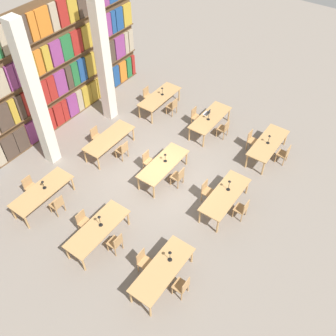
{
  "coord_description": "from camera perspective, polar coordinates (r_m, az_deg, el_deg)",
  "views": [
    {
      "loc": [
        -8.12,
        -6.08,
        10.91
      ],
      "look_at": [
        0.0,
        -0.27,
        0.66
      ],
      "focal_mm": 40.0,
      "sensor_mm": 36.0,
      "label": 1
    }
  ],
  "objects": [
    {
      "name": "reading_table_0",
      "position": [
        11.71,
        -0.85,
        -15.3
      ],
      "size": [
        2.36,
        0.88,
        0.74
      ],
      "color": "tan",
      "rests_on": "ground_plane"
    },
    {
      "name": "reading_table_1",
      "position": [
        13.53,
        8.71,
        -4.16
      ],
      "size": [
        2.36,
        0.88,
        0.74
      ],
      "color": "tan",
      "rests_on": "ground_plane"
    },
    {
      "name": "chair_3",
      "position": [
        13.86,
        5.95,
        -3.45
      ],
      "size": [
        0.42,
        0.4,
        0.87
      ],
      "rotation": [
        0.0,
        0.0,
        3.14
      ],
      "color": "tan",
      "rests_on": "ground_plane"
    },
    {
      "name": "desk_lamp_7",
      "position": [
        17.75,
        -0.88,
        11.84
      ],
      "size": [
        0.14,
        0.14,
        0.41
      ],
      "color": "black",
      "rests_on": "reading_table_8"
    },
    {
      "name": "pillar_center",
      "position": [
        16.41,
        -9.88,
        16.25
      ],
      "size": [
        0.47,
        0.47,
        6.0
      ],
      "color": "silver",
      "rests_on": "ground_plane"
    },
    {
      "name": "bookshelf_bank",
      "position": [
        16.59,
        -17.76,
        13.61
      ],
      "size": [
        10.74,
        0.35,
        5.5
      ],
      "color": "brown",
      "rests_on": "ground_plane"
    },
    {
      "name": "desk_lamp_3",
      "position": [
        12.43,
        -10.41,
        -7.64
      ],
      "size": [
        0.14,
        0.14,
        0.5
      ],
      "color": "black",
      "rests_on": "reading_table_3"
    },
    {
      "name": "chair_14",
      "position": [
        15.44,
        -6.92,
        2.79
      ],
      "size": [
        0.42,
        0.4,
        0.87
      ],
      "color": "tan",
      "rests_on": "ground_plane"
    },
    {
      "name": "reading_table_8",
      "position": [
        17.85,
        -1.28,
        10.71
      ],
      "size": [
        2.36,
        0.88,
        0.74
      ],
      "color": "tan",
      "rests_on": "ground_plane"
    },
    {
      "name": "pillar_left",
      "position": [
        14.52,
        -19.56,
        9.92
      ],
      "size": [
        0.47,
        0.47,
        6.0
      ],
      "color": "silver",
      "rests_on": "ground_plane"
    },
    {
      "name": "chair_11",
      "position": [
        17.06,
        4.26,
        7.86
      ],
      "size": [
        0.42,
        0.4,
        0.87
      ],
      "rotation": [
        0.0,
        0.0,
        3.14
      ],
      "color": "tan",
      "rests_on": "ground_plane"
    },
    {
      "name": "reading_table_7",
      "position": [
        15.71,
        -8.95,
        4.4
      ],
      "size": [
        2.36,
        0.88,
        0.74
      ],
      "color": "tan",
      "rests_on": "ground_plane"
    },
    {
      "name": "chair_6",
      "position": [
        12.56,
        -7.95,
        -11.19
      ],
      "size": [
        0.42,
        0.4,
        0.87
      ],
      "color": "tan",
      "rests_on": "ground_plane"
    },
    {
      "name": "chair_8",
      "position": [
        14.28,
        1.6,
        -1.27
      ],
      "size": [
        0.42,
        0.4,
        0.87
      ],
      "color": "tan",
      "rests_on": "ground_plane"
    },
    {
      "name": "chair_12",
      "position": [
        13.95,
        -16.5,
        -5.31
      ],
      "size": [
        0.42,
        0.4,
        0.87
      ],
      "color": "tan",
      "rests_on": "ground_plane"
    },
    {
      "name": "reading_table_6",
      "position": [
        14.24,
        -18.66,
        -3.47
      ],
      "size": [
        2.36,
        0.88,
        0.74
      ],
      "color": "tan",
      "rests_on": "ground_plane"
    },
    {
      "name": "chair_0",
      "position": [
        11.69,
        2.19,
        -17.56
      ],
      "size": [
        0.42,
        0.4,
        0.87
      ],
      "color": "tan",
      "rests_on": "ground_plane"
    },
    {
      "name": "reading_table_4",
      "position": [
        14.43,
        -0.74,
        0.52
      ],
      "size": [
        2.36,
        0.88,
        0.74
      ],
      "color": "tan",
      "rests_on": "ground_plane"
    },
    {
      "name": "desk_lamp_6",
      "position": [
        14.05,
        -18.53,
        -2.2
      ],
      "size": [
        0.14,
        0.14,
        0.39
      ],
      "color": "black",
      "rests_on": "reading_table_6"
    },
    {
      "name": "ground_plane",
      "position": [
        14.9,
        -0.85,
        -1.35
      ],
      "size": [
        40.0,
        40.0,
        0.0
      ],
      "primitive_type": "plane",
      "color": "gray"
    },
    {
      "name": "chair_13",
      "position": [
        14.84,
        -20.24,
        -2.65
      ],
      "size": [
        0.42,
        0.4,
        0.87
      ],
      "rotation": [
        0.0,
        0.0,
        3.14
      ],
      "color": "tan",
      "rests_on": "ground_plane"
    },
    {
      "name": "chair_17",
      "position": [
        18.35,
        -3.08,
        10.98
      ],
      "size": [
        0.42,
        0.4,
        0.87
      ],
      "rotation": [
        0.0,
        0.0,
        3.14
      ],
      "color": "tan",
      "rests_on": "ground_plane"
    },
    {
      "name": "desk_lamp_1",
      "position": [
        13.39,
        9.31,
        -2.33
      ],
      "size": [
        0.14,
        0.14,
        0.5
      ],
      "color": "black",
      "rests_on": "reading_table_1"
    },
    {
      "name": "reading_table_5",
      "position": [
        16.67,
        6.45,
        7.51
      ],
      "size": [
        2.36,
        0.88,
        0.74
      ],
      "color": "tan",
      "rests_on": "ground_plane"
    },
    {
      "name": "chair_2",
      "position": [
        13.51,
        11.24,
        -6.12
      ],
      "size": [
        0.42,
        0.4,
        0.87
      ],
      "color": "tan",
      "rests_on": "ground_plane"
    },
    {
      "name": "reading_table_3",
      "position": [
        12.71,
        -10.66,
        -9.16
      ],
      "size": [
        2.36,
        0.88,
        0.74
      ],
      "color": "tan",
      "rests_on": "ground_plane"
    },
    {
      "name": "reading_table_2",
      "position": [
        15.84,
        15.01,
        3.61
      ],
      "size": [
        2.36,
        0.88,
        0.74
      ],
      "color": "tan",
      "rests_on": "ground_plane"
    },
    {
      "name": "chair_7",
      "position": [
        13.24,
        -12.72,
        -7.96
      ],
      "size": [
        0.42,
        0.4,
        0.87
      ],
      "rotation": [
        0.0,
        0.0,
        3.14
      ],
      "color": "tan",
      "rests_on": "ground_plane"
    },
    {
      "name": "laptop",
      "position": [
        16.78,
        5.95,
        8.31
      ],
      "size": [
        0.32,
        0.22,
        0.21
      ],
      "rotation": [
        0.0,
        0.0,
        3.14
      ],
      "color": "silver",
      "rests_on": "reading_table_5"
    },
    {
      "name": "desk_lamp_2",
      "position": [
        15.57,
        15.16,
        4.49
      ],
      "size": [
        0.14,
        0.14,
        0.43
      ],
      "color": "black",
      "rests_on": "reading_table_2"
    },
    {
      "name": "chair_5",
      "position": [
        16.17,
        12.65,
        4.21
      ],
      "size": [
        0.42,
        0.4,
        0.87
      ],
      "rotation": [
        0.0,
        0.0,
        3.14
      ],
      "color": "tan",
      "rests_on": "ground_plane"
    },
    {
      "name": "chair_10",
      "position": [
        16.53,
        8.52,
        6.0
      ],
      "size": [
        0.42,
        0.4,
        0.87
      ],
      "color": "tan",
      "rests_on": "ground_plane"
    },
    {
      "name": "chair_1",
      "position": [
        12.11,
        -3.7,
        -13.97
      ],
      "size": [
        0.42,
        0.4,
        0.87
      ],
      "rotation": [
        0.0,
        0.0,
        3.14
      ],
      "color": "tan",
      "rests_on": "ground_plane"
    },
    {
      "name": "chair_9",
      "position": [
        14.88,
        -3.02,
        1.11
      ],
      "size": [
        0.42,
        0.4,
        0.87
      ],
      "rotation": [
        0.0,
        0.0,
        3.14
      ],
      "color": "tan",
      "rests_on": "ground_plane"
    },
    {
      "name": "chair_4",
      "position": [
        15.87,
        17.29,
        2.1
      ],
      "size": [
        0.42,
        0.4,
        0.87
      ],
      "color": "tan",
      "rests_on": "ground_plane"
    },
    {
      "name": "desk_lamp_4",
      "position": [
        14.27,
        -0.43,
        1.82
      ],
      "size": [
        0.14,
        0.14,
        0.4
      ],
      "color": "black",
      "rests_on": "reading_table_4"
    },
    {
      "name": "desk_lamp_0",
      "position": [
        11.53,
        0.29,
        -13.01
      ],
      "size": [
        0.14,
        0.14,
        0.47
      ],
      "color": "black",
      "rests_on": "reading_table_0"
    },
    {
      "name": "chair_16",
      "position": [
        17.64,
        0.71,
        9.43
      ],
      "size": [
        0.42,
        0.4,
        0.87
      ],
      "color": "tan",
      "rests_on": "ground_plane"
    },
    {
      "name": "desk_lamp_5",
      "position": [
        16.31,
        6.23,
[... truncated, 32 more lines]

